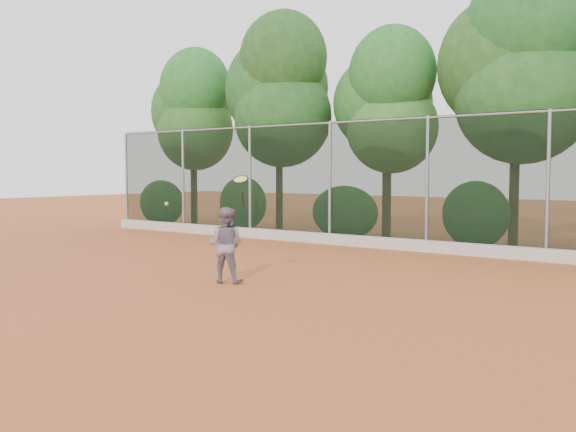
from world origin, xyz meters
The scene contains 7 objects.
ground centered at (0.00, 0.00, 0.00)m, with size 80.00×80.00×0.00m, color #B05629.
concrete_curb centered at (0.00, 6.82, 0.15)m, with size 24.00×0.20×0.30m, color beige.
tennis_player centered at (-0.97, 0.35, 0.70)m, with size 0.68×0.53×1.41m, color slate.
chainlink_fence centered at (0.00, 7.00, 1.86)m, with size 24.09×0.09×3.50m.
foliage_backdrop centered at (-0.55, 8.98, 4.40)m, with size 23.70×3.63×7.55m.
tennis_racket centered at (-0.57, 0.34, 1.89)m, with size 0.37×0.36×0.56m.
tennis_ball_in_flight centered at (-2.05, -0.11, 1.46)m, with size 0.07×0.07×0.07m.
Camera 1 is at (7.08, -8.43, 2.07)m, focal length 40.00 mm.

